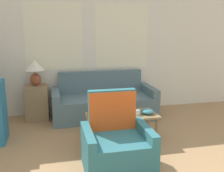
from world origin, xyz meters
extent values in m
cube|color=white|center=(0.00, 3.78, 1.30)|extent=(6.48, 0.05, 2.60)
cube|color=white|center=(-0.77, 3.75, 1.55)|extent=(1.10, 0.01, 1.30)
cube|color=white|center=(0.60, 3.75, 1.55)|extent=(1.10, 0.01, 1.30)
cube|color=slate|center=(0.13, 3.28, 0.21)|extent=(1.70, 0.84, 0.42)
cube|color=slate|center=(0.13, 3.64, 0.43)|extent=(1.70, 0.12, 0.86)
cube|color=slate|center=(-0.79, 3.28, 0.29)|extent=(0.14, 0.84, 0.57)
cube|color=slate|center=(1.05, 3.28, 0.29)|extent=(0.14, 0.84, 0.57)
cube|color=#2D6B75|center=(-0.09, 1.32, 0.21)|extent=(0.61, 0.71, 0.42)
cube|color=#2D6B75|center=(-0.09, 1.62, 0.47)|extent=(0.61, 0.10, 0.95)
cube|color=#2D6B75|center=(-0.45, 1.32, 0.27)|extent=(0.10, 0.71, 0.54)
cube|color=#2D6B75|center=(0.26, 1.32, 0.27)|extent=(0.10, 0.71, 0.54)
cube|color=#D1511E|center=(-0.09, 1.57, 0.59)|extent=(0.61, 0.01, 0.68)
cube|color=#937551|center=(-1.14, 3.47, 0.33)|extent=(0.42, 0.42, 0.66)
ellipsoid|color=brown|center=(-1.14, 3.47, 0.78)|extent=(0.20, 0.20, 0.23)
cylinder|color=tan|center=(-1.14, 3.47, 0.92)|extent=(0.02, 0.02, 0.06)
cone|color=white|center=(-1.14, 3.47, 1.05)|extent=(0.37, 0.37, 0.19)
cube|color=#8E704C|center=(0.18, 2.14, 0.41)|extent=(1.09, 0.50, 0.03)
cylinder|color=#8E704C|center=(-0.31, 1.94, 0.20)|extent=(0.04, 0.04, 0.40)
cylinder|color=#8E704C|center=(0.67, 1.94, 0.20)|extent=(0.04, 0.04, 0.40)
cylinder|color=#8E704C|center=(-0.31, 2.34, 0.20)|extent=(0.04, 0.04, 0.40)
cylinder|color=#8E704C|center=(0.67, 2.34, 0.20)|extent=(0.04, 0.04, 0.40)
cube|color=#47474C|center=(0.11, 2.14, 0.44)|extent=(0.34, 0.21, 0.02)
cube|color=black|center=(0.11, 2.27, 0.55)|extent=(0.34, 0.07, 0.20)
cylinder|color=white|center=(0.41, 2.08, 0.46)|extent=(0.08, 0.08, 0.08)
cylinder|color=#B23D38|center=(-0.17, 2.08, 0.47)|extent=(0.08, 0.08, 0.08)
cylinder|color=white|center=(-0.17, 2.30, 0.47)|extent=(0.08, 0.08, 0.08)
ellipsoid|color=teal|center=(0.57, 2.08, 0.46)|extent=(0.20, 0.20, 0.08)
camera|label=1|loc=(-0.82, -1.53, 1.71)|focal=42.00mm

